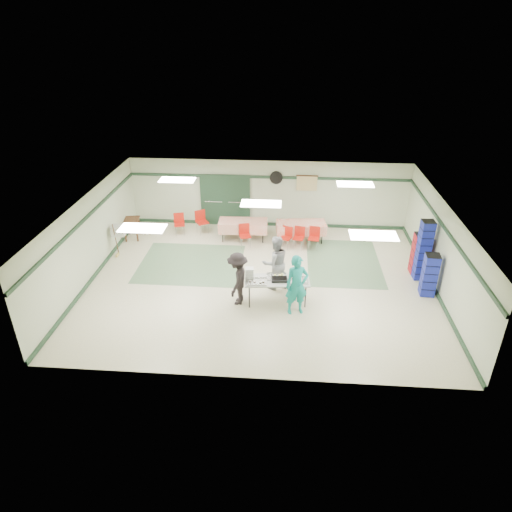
# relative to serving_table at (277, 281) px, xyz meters

# --- Properties ---
(floor) EXTENTS (11.00, 11.00, 0.00)m
(floor) POSITION_rel_serving_table_xyz_m (-0.56, 1.17, -0.72)
(floor) COLOR beige
(floor) RESTS_ON ground
(ceiling) EXTENTS (11.00, 11.00, 0.00)m
(ceiling) POSITION_rel_serving_table_xyz_m (-0.56, 1.17, 1.98)
(ceiling) COLOR white
(ceiling) RESTS_ON wall_back
(wall_back) EXTENTS (11.00, 0.00, 11.00)m
(wall_back) POSITION_rel_serving_table_xyz_m (-0.56, 5.67, 0.63)
(wall_back) COLOR beige
(wall_back) RESTS_ON floor
(wall_front) EXTENTS (11.00, 0.00, 11.00)m
(wall_front) POSITION_rel_serving_table_xyz_m (-0.56, -3.33, 0.63)
(wall_front) COLOR beige
(wall_front) RESTS_ON floor
(wall_left) EXTENTS (0.00, 9.00, 9.00)m
(wall_left) POSITION_rel_serving_table_xyz_m (-6.06, 1.17, 0.63)
(wall_left) COLOR beige
(wall_left) RESTS_ON floor
(wall_right) EXTENTS (0.00, 9.00, 9.00)m
(wall_right) POSITION_rel_serving_table_xyz_m (4.94, 1.17, 0.63)
(wall_right) COLOR beige
(wall_right) RESTS_ON floor
(trim_back) EXTENTS (11.00, 0.06, 0.10)m
(trim_back) POSITION_rel_serving_table_xyz_m (-0.56, 5.64, 1.33)
(trim_back) COLOR #213C29
(trim_back) RESTS_ON wall_back
(baseboard_back) EXTENTS (11.00, 0.06, 0.12)m
(baseboard_back) POSITION_rel_serving_table_xyz_m (-0.56, 5.64, -0.66)
(baseboard_back) COLOR #213C29
(baseboard_back) RESTS_ON floor
(trim_left) EXTENTS (0.06, 9.00, 0.10)m
(trim_left) POSITION_rel_serving_table_xyz_m (-6.03, 1.17, 1.33)
(trim_left) COLOR #213C29
(trim_left) RESTS_ON wall_back
(baseboard_left) EXTENTS (0.06, 9.00, 0.12)m
(baseboard_left) POSITION_rel_serving_table_xyz_m (-6.03, 1.17, -0.66)
(baseboard_left) COLOR #213C29
(baseboard_left) RESTS_ON floor
(trim_right) EXTENTS (0.06, 9.00, 0.10)m
(trim_right) POSITION_rel_serving_table_xyz_m (4.91, 1.17, 1.33)
(trim_right) COLOR #213C29
(trim_right) RESTS_ON wall_back
(baseboard_right) EXTENTS (0.06, 9.00, 0.12)m
(baseboard_right) POSITION_rel_serving_table_xyz_m (4.91, 1.17, -0.66)
(baseboard_right) COLOR #213C29
(baseboard_right) RESTS_ON floor
(green_patch_a) EXTENTS (3.50, 3.00, 0.01)m
(green_patch_a) POSITION_rel_serving_table_xyz_m (-3.06, 2.17, -0.71)
(green_patch_a) COLOR #5E805D
(green_patch_a) RESTS_ON floor
(green_patch_b) EXTENTS (2.50, 3.50, 0.01)m
(green_patch_b) POSITION_rel_serving_table_xyz_m (2.24, 2.67, -0.71)
(green_patch_b) COLOR #5E805D
(green_patch_b) RESTS_ON floor
(double_door_left) EXTENTS (0.90, 0.06, 2.10)m
(double_door_left) POSITION_rel_serving_table_xyz_m (-2.76, 5.61, 0.33)
(double_door_left) COLOR gray
(double_door_left) RESTS_ON floor
(double_door_right) EXTENTS (0.90, 0.06, 2.10)m
(double_door_right) POSITION_rel_serving_table_xyz_m (-1.81, 5.61, 0.33)
(double_door_right) COLOR gray
(double_door_right) RESTS_ON floor
(door_frame) EXTENTS (2.00, 0.03, 2.15)m
(door_frame) POSITION_rel_serving_table_xyz_m (-2.29, 5.59, 0.33)
(door_frame) COLOR #213C29
(door_frame) RESTS_ON floor
(wall_fan) EXTENTS (0.50, 0.10, 0.50)m
(wall_fan) POSITION_rel_serving_table_xyz_m (-0.26, 5.61, 1.33)
(wall_fan) COLOR black
(wall_fan) RESTS_ON wall_back
(scroll_banner) EXTENTS (0.80, 0.02, 0.60)m
(scroll_banner) POSITION_rel_serving_table_xyz_m (0.94, 5.61, 1.13)
(scroll_banner) COLOR #D2BF83
(scroll_banner) RESTS_ON wall_back
(serving_table) EXTENTS (1.95, 0.93, 0.76)m
(serving_table) POSITION_rel_serving_table_xyz_m (0.00, 0.00, 0.00)
(serving_table) COLOR #AEAEA9
(serving_table) RESTS_ON floor
(sheet_tray_right) EXTENTS (0.60, 0.47, 0.02)m
(sheet_tray_right) POSITION_rel_serving_table_xyz_m (0.61, -0.02, 0.05)
(sheet_tray_right) COLOR silver
(sheet_tray_right) RESTS_ON serving_table
(sheet_tray_mid) EXTENTS (0.61, 0.48, 0.02)m
(sheet_tray_mid) POSITION_rel_serving_table_xyz_m (-0.03, 0.16, 0.05)
(sheet_tray_mid) COLOR silver
(sheet_tray_mid) RESTS_ON serving_table
(sheet_tray_left) EXTENTS (0.59, 0.47, 0.02)m
(sheet_tray_left) POSITION_rel_serving_table_xyz_m (-0.58, -0.17, 0.05)
(sheet_tray_left) COLOR silver
(sheet_tray_left) RESTS_ON serving_table
(baking_pan) EXTENTS (0.49, 0.33, 0.08)m
(baking_pan) POSITION_rel_serving_table_xyz_m (0.06, -0.03, 0.08)
(baking_pan) COLOR black
(baking_pan) RESTS_ON serving_table
(foam_box_stack) EXTENTS (0.26, 0.24, 0.33)m
(foam_box_stack) POSITION_rel_serving_table_xyz_m (-0.82, 0.05, 0.21)
(foam_box_stack) COLOR white
(foam_box_stack) RESTS_ON serving_table
(volunteer_teal) EXTENTS (0.75, 0.60, 1.81)m
(volunteer_teal) POSITION_rel_serving_table_xyz_m (0.57, -0.50, 0.19)
(volunteer_teal) COLOR #148B85
(volunteer_teal) RESTS_ON floor
(volunteer_grey) EXTENTS (1.05, 0.94, 1.76)m
(volunteer_grey) POSITION_rel_serving_table_xyz_m (-0.09, 0.82, 0.16)
(volunteer_grey) COLOR gray
(volunteer_grey) RESTS_ON floor
(volunteer_dark) EXTENTS (0.74, 1.13, 1.64)m
(volunteer_dark) POSITION_rel_serving_table_xyz_m (-1.15, -0.12, 0.10)
(volunteer_dark) COLOR black
(volunteer_dark) RESTS_ON floor
(dining_table_a) EXTENTS (1.90, 1.00, 0.77)m
(dining_table_a) POSITION_rel_serving_table_xyz_m (0.76, 4.26, -0.15)
(dining_table_a) COLOR red
(dining_table_a) RESTS_ON floor
(dining_table_b) EXTENTS (1.85, 0.88, 0.77)m
(dining_table_b) POSITION_rel_serving_table_xyz_m (-1.44, 4.26, -0.15)
(dining_table_b) COLOR red
(dining_table_b) RESTS_ON floor
(chair_a) EXTENTS (0.46, 0.46, 0.82)m
(chair_a) POSITION_rel_serving_table_xyz_m (0.68, 3.69, -0.21)
(chair_a) COLOR #B8220E
(chair_a) RESTS_ON floor
(chair_b) EXTENTS (0.49, 0.49, 0.81)m
(chair_b) POSITION_rel_serving_table_xyz_m (0.23, 3.69, -0.22)
(chair_b) COLOR #B8220E
(chair_b) RESTS_ON floor
(chair_c) EXTENTS (0.44, 0.45, 0.84)m
(chair_c) POSITION_rel_serving_table_xyz_m (1.23, 3.69, -0.21)
(chair_c) COLOR #B8220E
(chair_c) RESTS_ON floor
(chair_d) EXTENTS (0.50, 0.50, 0.86)m
(chair_d) POSITION_rel_serving_table_xyz_m (-1.33, 3.69, -0.19)
(chair_d) COLOR #B8220E
(chair_d) RESTS_ON floor
(chair_loose_a) EXTENTS (0.59, 0.59, 0.92)m
(chair_loose_a) POSITION_rel_serving_table_xyz_m (-3.14, 4.74, -0.15)
(chair_loose_a) COLOR #B8220E
(chair_loose_a) RESTS_ON floor
(chair_loose_b) EXTENTS (0.48, 0.48, 0.85)m
(chair_loose_b) POSITION_rel_serving_table_xyz_m (-3.98, 4.54, -0.20)
(chair_loose_b) COLOR #B8220E
(chair_loose_b) RESTS_ON floor
(crate_stack_blue_a) EXTENTS (0.45, 0.45, 1.37)m
(crate_stack_blue_a) POSITION_rel_serving_table_xyz_m (4.59, 0.76, -0.03)
(crate_stack_blue_a) COLOR #19299A
(crate_stack_blue_a) RESTS_ON floor
(crate_stack_red) EXTENTS (0.44, 0.44, 1.41)m
(crate_stack_red) POSITION_rel_serving_table_xyz_m (4.59, 2.12, -0.01)
(crate_stack_red) COLOR #A3101C
(crate_stack_red) RESTS_ON floor
(crate_stack_blue_b) EXTENTS (0.41, 0.41, 2.04)m
(crate_stack_blue_b) POSITION_rel_serving_table_xyz_m (4.59, 1.75, 0.30)
(crate_stack_blue_b) COLOR #19299A
(crate_stack_blue_b) RESTS_ON floor
(printer_table) EXTENTS (0.68, 0.92, 0.74)m
(printer_table) POSITION_rel_serving_table_xyz_m (-5.71, 4.06, -0.08)
(printer_table) COLOR brown
(printer_table) RESTS_ON floor
(office_printer) EXTENTS (0.48, 0.43, 0.36)m
(office_printer) POSITION_rel_serving_table_xyz_m (-5.71, 2.71, 0.21)
(office_printer) COLOR #B6B5B0
(office_printer) RESTS_ON printer_table
(broom) EXTENTS (0.07, 0.20, 1.24)m
(broom) POSITION_rel_serving_table_xyz_m (-5.79, 2.55, -0.07)
(broom) COLOR brown
(broom) RESTS_ON floor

